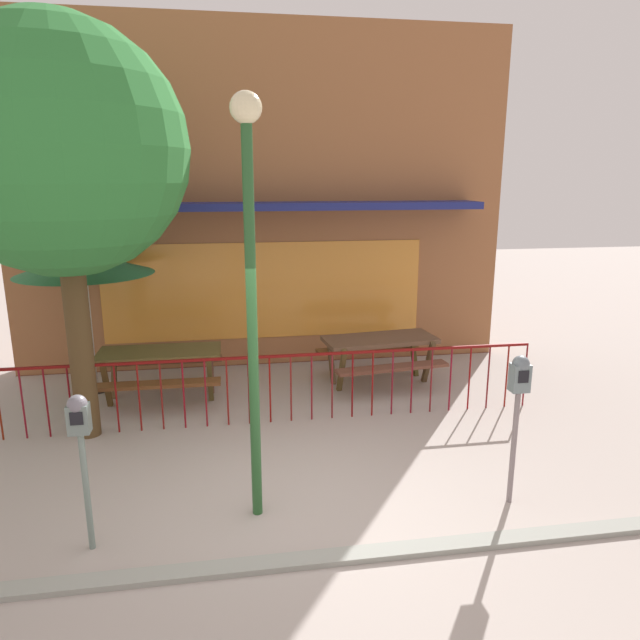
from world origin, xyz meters
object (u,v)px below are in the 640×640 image
at_px(street_tree, 60,150).
at_px(street_lamp, 250,255).
at_px(picnic_table_right, 380,347).
at_px(parking_meter_far, 80,432).
at_px(picnic_table_left, 160,361).
at_px(patio_umbrella, 85,265).
at_px(parking_meter_near, 519,391).

xyz_separation_m(street_tree, street_lamp, (2.09, -2.19, -0.99)).
distance_m(picnic_table_right, parking_meter_far, 5.35).
height_order(picnic_table_left, street_lamp, street_lamp).
height_order(picnic_table_left, parking_meter_far, parking_meter_far).
distance_m(picnic_table_left, street_lamp, 4.07).
relative_size(parking_meter_far, street_tree, 0.29).
height_order(picnic_table_right, street_tree, street_tree).
xyz_separation_m(patio_umbrella, parking_meter_far, (0.80, -4.19, -0.86)).
bearing_deg(picnic_table_right, street_lamp, -122.16).
bearing_deg(street_lamp, parking_meter_far, -167.76).
relative_size(patio_umbrella, street_tree, 0.43).
bearing_deg(parking_meter_far, parking_meter_near, 1.64).
relative_size(street_tree, street_lamp, 1.28).
bearing_deg(patio_umbrella, parking_meter_near, -39.51).
relative_size(picnic_table_left, patio_umbrella, 0.83).
distance_m(picnic_table_right, parking_meter_near, 3.77).
bearing_deg(parking_meter_far, street_tree, 102.53).
distance_m(parking_meter_near, street_lamp, 2.96).
relative_size(parking_meter_far, street_lamp, 0.37).
bearing_deg(street_lamp, picnic_table_left, 110.77).
relative_size(parking_meter_near, street_lamp, 0.40).
bearing_deg(parking_meter_near, picnic_table_right, 96.50).
xyz_separation_m(picnic_table_right, patio_umbrella, (-4.52, 0.38, 1.41)).
distance_m(parking_meter_far, street_tree, 3.56).
bearing_deg(parking_meter_far, picnic_table_left, 85.79).
xyz_separation_m(patio_umbrella, parking_meter_near, (4.94, -4.07, -0.78)).
distance_m(picnic_table_left, parking_meter_near, 5.27).
bearing_deg(parking_meter_near, street_tree, 152.90).
distance_m(picnic_table_left, parking_meter_far, 3.70).
bearing_deg(street_lamp, picnic_table_right, 57.84).
distance_m(picnic_table_left, patio_umbrella, 1.85).
distance_m(parking_meter_near, street_tree, 5.78).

